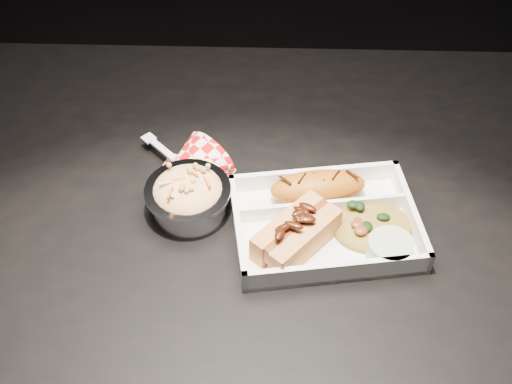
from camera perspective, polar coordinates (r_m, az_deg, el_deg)
dining_table at (r=1.00m, az=-0.32°, el=-4.56°), size 1.20×0.80×0.75m
food_tray at (r=0.90m, az=6.09°, el=-2.98°), size 0.27×0.22×0.04m
fried_pastry at (r=0.92m, az=5.53°, el=0.43°), size 0.14×0.08×0.05m
hotdog at (r=0.86m, az=3.61°, el=-3.63°), size 0.12×0.13×0.06m
fried_rice_mound at (r=0.90m, az=10.38°, el=-2.58°), size 0.13×0.11×0.03m
cupcake_liner at (r=0.87m, az=11.81°, el=-5.03°), size 0.06×0.06×0.03m
foil_coleslaw_cup at (r=0.91m, az=-6.05°, el=-0.26°), size 0.12×0.12×0.07m
napkin_fork at (r=0.97m, az=-6.32°, el=2.02°), size 0.15×0.15×0.10m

